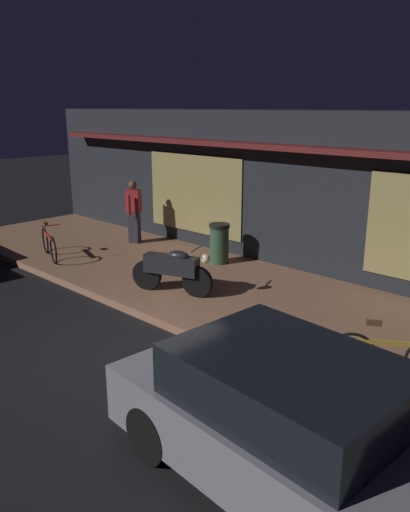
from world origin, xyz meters
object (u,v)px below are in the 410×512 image
(motorcycle, at_px, (173,269))
(parked_car_far, at_px, (295,427))
(person_photographer, at_px, (134,210))
(trash_bin, at_px, (219,243))
(bicycle_parked, at_px, (390,356))
(bicycle_extra, at_px, (49,244))

(motorcycle, bearing_deg, parked_car_far, -30.64)
(person_photographer, bearing_deg, parked_car_far, -29.79)
(trash_bin, relative_size, parked_car_far, 0.22)
(bicycle_parked, relative_size, trash_bin, 1.52)
(bicycle_extra, height_order, person_photographer, person_photographer)
(trash_bin, bearing_deg, person_photographer, -176.43)
(bicycle_parked, relative_size, person_photographer, 0.85)
(motorcycle, distance_m, person_photographer, 4.09)
(bicycle_parked, xyz_separation_m, person_photographer, (-8.11, 2.28, 0.52))
(bicycle_parked, bearing_deg, bicycle_extra, -179.54)
(motorcycle, height_order, bicycle_extra, motorcycle)
(bicycle_parked, height_order, trash_bin, trash_bin)
(bicycle_parked, height_order, parked_car_far, parked_car_far)
(trash_bin, height_order, parked_car_far, parked_car_far)
(bicycle_parked, distance_m, person_photographer, 8.44)
(parked_car_far, bearing_deg, trash_bin, 137.52)
(trash_bin, bearing_deg, parked_car_far, -42.48)
(bicycle_extra, distance_m, trash_bin, 4.11)
(bicycle_parked, bearing_deg, trash_bin, 154.77)
(motorcycle, relative_size, parked_car_far, 0.39)
(motorcycle, distance_m, bicycle_parked, 4.55)
(motorcycle, relative_size, person_photographer, 0.98)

